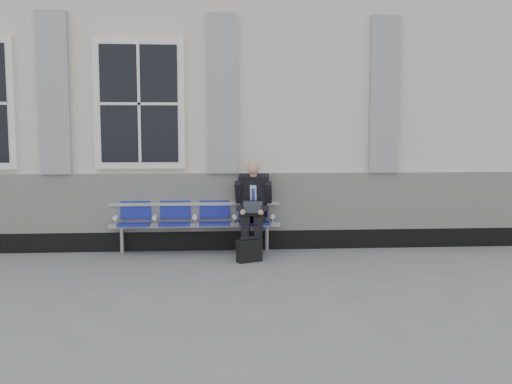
{
  "coord_description": "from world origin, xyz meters",
  "views": [
    {
      "loc": [
        1.47,
        -7.31,
        1.81
      ],
      "look_at": [
        2.07,
        0.9,
        0.96
      ],
      "focal_mm": 40.0,
      "sensor_mm": 36.0,
      "label": 1
    }
  ],
  "objects": [
    {
      "name": "ground",
      "position": [
        0.0,
        0.0,
        0.0
      ],
      "size": [
        70.0,
        70.0,
        0.0
      ],
      "primitive_type": "plane",
      "color": "slate",
      "rests_on": "ground"
    },
    {
      "name": "station_building",
      "position": [
        -0.02,
        3.47,
        2.22
      ],
      "size": [
        14.4,
        4.4,
        4.49
      ],
      "color": "beige",
      "rests_on": "ground"
    },
    {
      "name": "briefcase",
      "position": [
        1.95,
        0.59,
        0.17
      ],
      "size": [
        0.38,
        0.27,
        0.36
      ],
      "color": "black",
      "rests_on": "ground"
    },
    {
      "name": "bench",
      "position": [
        1.17,
        1.32,
        0.55
      ],
      "size": [
        2.6,
        0.47,
        0.91
      ],
      "color": "#9EA0A3",
      "rests_on": "ground"
    },
    {
      "name": "businessman",
      "position": [
        2.05,
        1.19,
        0.76
      ],
      "size": [
        0.58,
        0.78,
        1.39
      ],
      "color": "black",
      "rests_on": "ground"
    }
  ]
}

